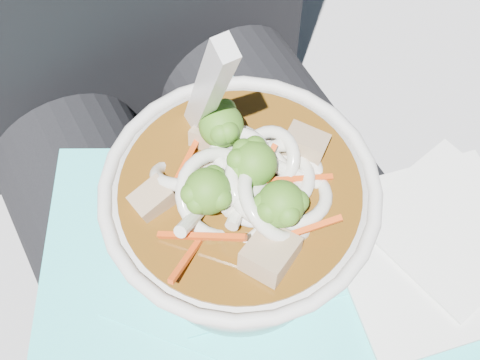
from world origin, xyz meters
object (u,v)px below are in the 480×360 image
plastic_bag (266,265)px  stone_ledge (200,287)px  person_body (211,208)px  udon_bowl (241,214)px  lap (263,312)px

plastic_bag → stone_ledge: bearing=91.8°
person_body → udon_bowl: (-0.01, -0.07, 0.12)m
stone_ledge → lap: (0.00, -0.15, 0.29)m
lap → plastic_bag: (0.00, 0.01, 0.08)m
lap → udon_bowl: 0.15m
person_body → stone_ledge: bearing=90.0°
plastic_bag → udon_bowl: udon_bowl is taller
stone_ledge → person_body: person_body is taller
udon_bowl → lap: bearing=-66.4°
stone_ledge → person_body: bearing=-90.0°
person_body → udon_bowl: person_body is taller
udon_bowl → person_body: bearing=82.4°
person_body → udon_bowl: 0.14m
lap → udon_bowl: size_ratio=2.25×
stone_ledge → person_body: 0.32m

